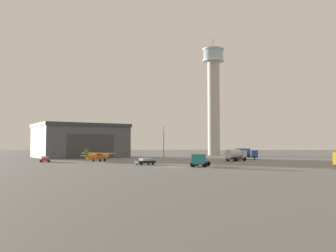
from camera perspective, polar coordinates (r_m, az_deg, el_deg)
The scene contains 10 objects.
ground_plane at distance 67.88m, azimuth 1.13°, elevation -6.45°, with size 400.00×400.00×0.00m, color slate.
control_tower at distance 137.63m, azimuth 7.26°, elevation 5.22°, with size 8.19×8.19×44.62m.
hangar at distance 118.16m, azimuth -13.83°, elevation -2.29°, with size 33.87×32.40×10.58m.
airplane_orange at distance 88.20m, azimuth -11.22°, elevation -4.65°, with size 9.59×7.88×3.08m.
truck_fuel_tanker_blue at distance 102.58m, azimuth 12.31°, elevation -4.26°, with size 6.50×3.96×3.04m.
truck_flatbed_teal at distance 66.73m, azimuth 5.10°, elevation -5.49°, with size 3.99×6.46×2.40m.
truck_fuel_tanker_silver at distance 90.73m, azimuth 10.70°, elevation -4.47°, with size 6.11×6.72×2.93m.
car_red at distance 89.81m, azimuth -18.99°, elevation -4.96°, with size 3.33×4.56×1.37m.
car_black at distance 73.20m, azimuth -3.64°, elevation -5.61°, with size 4.34×3.90×1.37m.
light_post_east at distance 114.63m, azimuth -0.68°, elevation -2.04°, with size 0.44×0.44×10.19m.
Camera 1 is at (1.31, -67.74, 4.18)m, focal length 38.33 mm.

